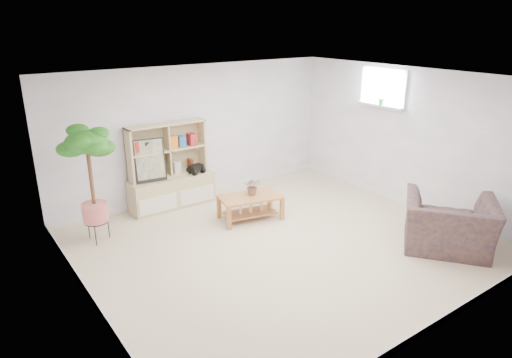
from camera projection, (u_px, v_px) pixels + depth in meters
floor at (282, 243)px, 6.75m from camera, size 5.50×5.00×0.01m
ceiling at (285, 79)px, 5.95m from camera, size 5.50×5.00×0.01m
walls at (284, 166)px, 6.35m from camera, size 5.51×5.01×2.40m
baseboard at (282, 240)px, 6.73m from camera, size 5.50×5.00×0.10m
window at (383, 87)px, 8.05m from camera, size 0.10×0.98×0.68m
window_sill at (380, 106)px, 8.12m from camera, size 0.14×1.00×0.04m
storage_unit at (170, 166)px, 7.85m from camera, size 1.48×0.50×1.48m
poster at (149, 161)px, 7.56m from camera, size 0.54×0.20×0.73m
toy_truck at (196, 168)px, 8.05m from camera, size 0.37×0.29×0.18m
coffee_table at (250, 207)px, 7.51m from camera, size 1.09×0.74×0.41m
table_plant at (253, 186)px, 7.46m from camera, size 0.34×0.33×0.29m
floor_tree at (92, 185)px, 6.55m from camera, size 0.67×0.67×1.76m
armchair at (449, 221)px, 6.43m from camera, size 1.56×1.59×0.89m
sill_plant at (382, 98)px, 8.04m from camera, size 0.14×0.12×0.23m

